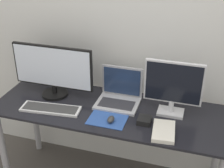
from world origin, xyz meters
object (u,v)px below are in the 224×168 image
mouse (111,119)px  monitor_left (53,70)px  book (164,131)px  monitor_right (173,87)px  keyboard (51,109)px  power_brick (144,120)px  laptop (119,94)px

mouse → monitor_left: bearing=156.4°
mouse → book: size_ratio=0.30×
monitor_left → monitor_right: monitor_left is taller
keyboard → book: bearing=-2.6°
monitor_left → power_brick: 0.79m
keyboard → laptop: bearing=30.3°
monitor_right → power_brick: monitor_right is taller
laptop → mouse: (0.02, -0.28, -0.04)m
monitor_left → power_brick: size_ratio=6.41×
monitor_left → laptop: monitor_left is taller
mouse → book: bearing=-2.4°
book → monitor_left: bearing=164.5°
monitor_left → power_brick: monitor_left is taller
keyboard → mouse: (0.46, -0.02, 0.01)m
monitor_left → book: 0.94m
monitor_left → monitor_right: (0.90, 0.00, 0.00)m
monitor_left → monitor_right: bearing=0.0°
monitor_left → monitor_right: 0.90m
monitor_left → power_brick: bearing=-12.7°
monitor_left → mouse: bearing=-23.6°
monitor_right → mouse: bearing=-148.0°
laptop → power_brick: 0.32m
monitor_left → power_brick: (0.74, -0.17, -0.19)m
laptop → mouse: size_ratio=4.23×
laptop → mouse: laptop is taller
mouse → power_brick: mouse is taller
mouse → book: (0.36, -0.02, -0.01)m
monitor_right → keyboard: bearing=-165.9°
keyboard → power_brick: bearing=3.4°
power_brick → monitor_right: bearing=47.8°
laptop → keyboard: bearing=-149.7°
monitor_left → mouse: (0.53, -0.23, -0.19)m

